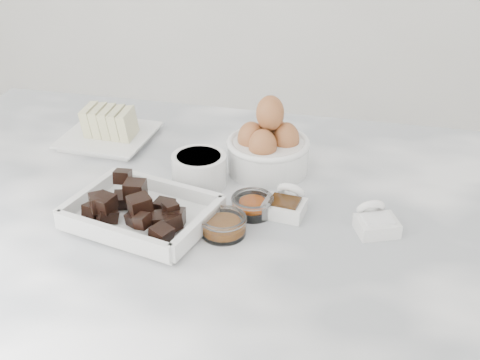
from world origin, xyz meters
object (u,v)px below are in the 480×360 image
(sugar_ramekin, at_px, (199,169))
(honey_bowl, at_px, (223,225))
(chocolate_dish, at_px, (141,209))
(salt_spoon, at_px, (375,221))
(zest_bowl, at_px, (253,204))
(egg_bowl, at_px, (268,147))
(butter_plate, at_px, (106,129))
(vanilla_spoon, at_px, (286,204))

(sugar_ramekin, relative_size, honey_bowl, 1.29)
(chocolate_dish, bearing_deg, salt_spoon, 9.92)
(chocolate_dish, distance_m, zest_bowl, 0.17)
(sugar_ramekin, height_order, egg_bowl, egg_bowl)
(honey_bowl, bearing_deg, butter_plate, 138.64)
(sugar_ramekin, xyz_separation_m, vanilla_spoon, (0.16, -0.05, -0.01))
(honey_bowl, relative_size, zest_bowl, 1.04)
(butter_plate, distance_m, salt_spoon, 0.55)
(sugar_ramekin, bearing_deg, zest_bowl, -32.81)
(egg_bowl, distance_m, zest_bowl, 0.15)
(butter_plate, distance_m, sugar_ramekin, 0.25)
(zest_bowl, bearing_deg, salt_spoon, -1.06)
(sugar_ramekin, bearing_deg, butter_plate, 150.32)
(chocolate_dish, distance_m, vanilla_spoon, 0.22)
(vanilla_spoon, bearing_deg, zest_bowl, -163.55)
(butter_plate, relative_size, sugar_ramekin, 1.84)
(zest_bowl, height_order, vanilla_spoon, vanilla_spoon)
(sugar_ramekin, relative_size, salt_spoon, 1.05)
(honey_bowl, distance_m, vanilla_spoon, 0.11)
(chocolate_dish, bearing_deg, zest_bowl, 22.05)
(egg_bowl, xyz_separation_m, salt_spoon, (0.19, -0.15, -0.03))
(butter_plate, distance_m, honey_bowl, 0.40)
(egg_bowl, height_order, zest_bowl, egg_bowl)
(vanilla_spoon, xyz_separation_m, salt_spoon, (0.14, -0.02, -0.00))
(salt_spoon, bearing_deg, chocolate_dish, -170.08)
(butter_plate, xyz_separation_m, sugar_ramekin, (0.22, -0.13, 0.01))
(chocolate_dish, height_order, honey_bowl, chocolate_dish)
(butter_plate, height_order, honey_bowl, butter_plate)
(chocolate_dish, relative_size, honey_bowl, 3.46)
(butter_plate, height_order, zest_bowl, butter_plate)
(chocolate_dish, xyz_separation_m, salt_spoon, (0.35, 0.06, -0.01))
(butter_plate, height_order, sugar_ramekin, butter_plate)
(honey_bowl, distance_m, salt_spoon, 0.23)
(egg_bowl, distance_m, salt_spoon, 0.25)
(chocolate_dish, distance_m, butter_plate, 0.31)
(egg_bowl, relative_size, vanilla_spoon, 1.80)
(chocolate_dish, height_order, butter_plate, butter_plate)
(chocolate_dish, relative_size, egg_bowl, 1.68)
(sugar_ramekin, relative_size, egg_bowl, 0.63)
(sugar_ramekin, distance_m, zest_bowl, 0.13)
(sugar_ramekin, xyz_separation_m, honey_bowl, (0.08, -0.14, -0.01))
(egg_bowl, relative_size, honey_bowl, 2.05)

